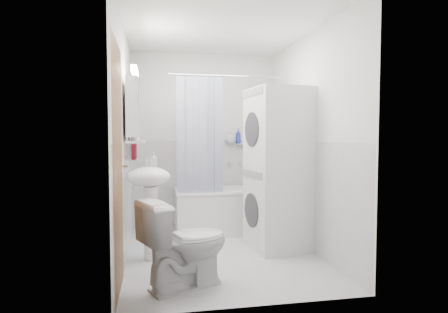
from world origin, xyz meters
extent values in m
plane|color=#BABABF|center=(0.00, 0.00, 0.00)|extent=(2.60, 2.60, 0.00)
plane|color=white|center=(0.00, 1.30, 1.20)|extent=(2.00, 0.00, 2.00)
plane|color=white|center=(0.00, -1.30, 1.20)|extent=(2.00, 0.00, 2.00)
plane|color=white|center=(-1.00, 0.00, 1.20)|extent=(0.00, 2.60, 2.60)
plane|color=white|center=(1.00, 0.00, 1.20)|extent=(0.00, 2.60, 2.60)
plane|color=white|center=(0.00, 0.00, 2.40)|extent=(2.60, 2.60, 0.00)
plane|color=white|center=(0.00, 1.29, 0.60)|extent=(1.98, 0.00, 1.98)
plane|color=white|center=(-0.99, 0.00, 0.60)|extent=(0.00, 2.58, 2.58)
plane|color=white|center=(0.99, 0.00, 0.60)|extent=(0.00, 2.58, 2.58)
plane|color=brown|center=(-0.98, -0.88, 1.00)|extent=(0.00, 2.00, 2.00)
cylinder|color=silver|center=(-0.95, -0.55, 1.00)|extent=(0.04, 0.04, 0.04)
cube|color=white|center=(0.30, 0.92, 0.27)|extent=(1.47, 0.68, 0.54)
cube|color=white|center=(0.30, 0.92, 0.55)|extent=(1.49, 0.70, 0.03)
cube|color=silver|center=(0.30, 0.92, 0.44)|extent=(1.29, 0.50, 0.20)
cylinder|color=silver|center=(0.50, 1.25, 0.89)|extent=(0.04, 0.12, 0.04)
cylinder|color=silver|center=(0.30, 0.63, 2.00)|extent=(1.67, 0.02, 0.02)
cube|color=#141E46|center=(-0.38, 0.63, 1.25)|extent=(0.10, 0.02, 1.45)
cube|color=#141E46|center=(-0.29, 0.63, 1.25)|extent=(0.10, 0.02, 1.45)
cube|color=#141E46|center=(-0.20, 0.63, 1.25)|extent=(0.10, 0.02, 1.45)
cube|color=#141E46|center=(-0.11, 0.63, 1.25)|extent=(0.10, 0.02, 1.45)
cube|color=#141E46|center=(-0.02, 0.63, 1.25)|extent=(0.10, 0.02, 1.45)
cube|color=#141E46|center=(0.07, 0.63, 1.25)|extent=(0.10, 0.02, 1.45)
ellipsoid|color=white|center=(-0.76, -0.07, 0.85)|extent=(0.44, 0.37, 0.20)
cylinder|color=white|center=(-0.74, -0.07, 0.38)|extent=(0.14, 0.14, 0.75)
cylinder|color=silver|center=(-0.78, 0.07, 0.97)|extent=(0.03, 0.03, 0.14)
cylinder|color=silver|center=(-0.78, 0.03, 1.03)|extent=(0.02, 0.10, 0.02)
cube|color=white|center=(-0.91, 0.10, 1.55)|extent=(0.12, 0.50, 0.60)
cube|color=white|center=(-0.84, 0.10, 1.55)|extent=(0.01, 0.47, 0.57)
cube|color=#FFEABF|center=(-0.89, 0.10, 1.93)|extent=(0.06, 0.45, 0.06)
cube|color=silver|center=(-0.89, 0.10, 1.20)|extent=(0.18, 0.54, 0.02)
cube|color=silver|center=(0.55, 1.24, 1.15)|extent=(0.22, 0.06, 0.02)
cube|color=#560C12|center=(-0.94, 0.75, 1.38)|extent=(0.05, 0.34, 0.80)
cube|color=#560C12|center=(-0.91, 0.75, 1.75)|extent=(0.03, 0.30, 0.08)
cylinder|color=silver|center=(-0.95, 0.75, 1.79)|extent=(0.02, 0.04, 0.02)
cube|color=white|center=(0.68, 0.08, 0.45)|extent=(0.71, 0.71, 0.90)
cylinder|color=#2D2D33|center=(0.36, 0.08, 0.44)|extent=(0.07, 0.38, 0.38)
cube|color=gray|center=(0.36, 0.08, 0.84)|extent=(0.08, 0.57, 0.08)
cube|color=white|center=(0.68, 0.08, 1.34)|extent=(0.71, 0.71, 0.90)
cylinder|color=#2D2D33|center=(0.36, 0.08, 1.33)|extent=(0.07, 0.38, 0.38)
cube|color=gray|center=(0.36, 0.08, 1.74)|extent=(0.08, 0.57, 0.08)
imported|color=white|center=(-0.45, -0.84, 0.37)|extent=(0.85, 0.68, 0.73)
imported|color=gray|center=(-0.71, 0.25, 0.95)|extent=(0.08, 0.17, 0.08)
imported|color=gray|center=(-0.89, -0.05, 1.25)|extent=(0.07, 0.18, 0.07)
imported|color=gray|center=(-0.89, 0.22, 1.26)|extent=(0.10, 0.09, 0.10)
imported|color=gray|center=(0.35, 1.24, 1.23)|extent=(0.13, 0.17, 0.13)
imported|color=#253296|center=(0.47, 1.24, 1.20)|extent=(0.08, 0.21, 0.08)
camera|label=1|loc=(-0.70, -3.91, 1.25)|focal=30.00mm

